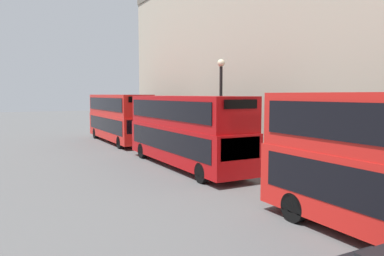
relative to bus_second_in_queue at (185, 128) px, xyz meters
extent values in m
cylinder|color=black|center=(-1.12, -10.27, -1.81)|extent=(0.30, 1.00, 1.00)
cylinder|color=black|center=(1.13, -10.27, -1.81)|extent=(0.30, 1.00, 1.00)
cube|color=#B20C0F|center=(0.00, 0.01, -0.92)|extent=(2.55, 11.26, 2.08)
cube|color=#B20C0F|center=(0.00, 0.01, 0.99)|extent=(2.50, 11.04, 1.75)
cube|color=black|center=(0.00, 0.01, -0.67)|extent=(2.59, 10.36, 1.17)
cube|color=black|center=(0.00, 0.01, 1.08)|extent=(2.59, 10.36, 1.05)
cube|color=black|center=(0.00, -5.60, -0.50)|extent=(2.17, 0.06, 1.04)
cube|color=black|center=(0.00, -5.60, 1.52)|extent=(1.78, 0.06, 0.42)
cylinder|color=black|center=(-1.12, -4.03, -1.81)|extent=(0.30, 1.00, 1.00)
cylinder|color=black|center=(1.13, -4.03, -1.81)|extent=(0.30, 1.00, 1.00)
cylinder|color=black|center=(-1.12, 4.04, -1.81)|extent=(0.30, 1.00, 1.00)
cylinder|color=black|center=(1.13, 4.04, -1.81)|extent=(0.30, 1.00, 1.00)
cube|color=red|center=(0.00, 12.92, -0.91)|extent=(2.55, 11.05, 2.10)
cube|color=red|center=(0.00, 12.92, 1.04)|extent=(2.50, 10.83, 1.80)
cube|color=black|center=(0.00, 12.92, -0.66)|extent=(2.59, 10.17, 1.18)
cube|color=black|center=(0.00, 12.92, 1.13)|extent=(2.59, 10.17, 1.08)
cube|color=black|center=(0.00, 7.42, -0.49)|extent=(2.17, 0.06, 1.05)
cube|color=black|center=(0.00, 7.42, 1.57)|extent=(1.78, 0.06, 0.43)
cylinder|color=black|center=(-1.12, 8.99, -1.81)|extent=(0.30, 1.00, 1.00)
cylinder|color=black|center=(1.13, 8.99, -1.81)|extent=(0.30, 1.00, 1.00)
cylinder|color=black|center=(-1.12, 16.85, -1.81)|extent=(0.30, 1.00, 1.00)
cylinder|color=black|center=(1.13, 16.85, -1.81)|extent=(0.30, 1.00, 1.00)
cylinder|color=black|center=(2.05, -0.72, 0.63)|extent=(0.18, 0.18, 5.88)
sphere|color=beige|center=(2.05, -0.72, 3.79)|extent=(0.44, 0.44, 0.44)
cylinder|color=#334C6B|center=(2.97, 0.06, -1.55)|extent=(0.36, 0.36, 1.52)
sphere|color=tan|center=(2.97, 0.06, -0.69)|extent=(0.22, 0.22, 0.22)
camera|label=1|loc=(-9.91, -19.42, 1.96)|focal=35.00mm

